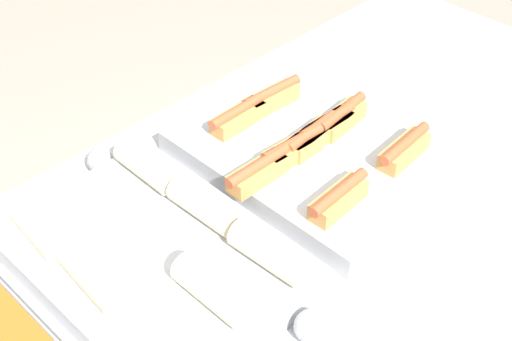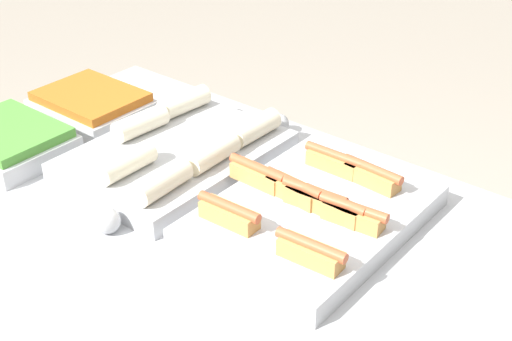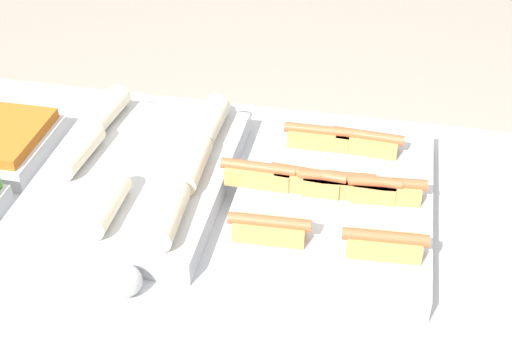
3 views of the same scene
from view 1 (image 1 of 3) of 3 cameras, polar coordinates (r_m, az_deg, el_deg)
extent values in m
cube|color=#B7BABF|center=(1.80, 2.06, -12.15)|extent=(1.79, 0.74, 0.94)
cube|color=#B7BABF|center=(1.48, 4.29, 1.16)|extent=(0.38, 0.52, 0.05)
cube|color=tan|center=(1.45, 4.43, 2.52)|extent=(0.13, 0.05, 0.04)
cylinder|color=#C15633|center=(1.44, 4.47, 3.15)|extent=(0.15, 0.03, 0.02)
cube|color=tan|center=(1.36, 0.15, -0.30)|extent=(0.13, 0.05, 0.04)
cylinder|color=#C15633|center=(1.35, 0.15, 0.35)|extent=(0.15, 0.02, 0.02)
cube|color=tan|center=(1.51, -1.42, 4.19)|extent=(0.13, 0.05, 0.04)
cylinder|color=#C15633|center=(1.49, -1.44, 4.82)|extent=(0.15, 0.02, 0.02)
cube|color=tan|center=(1.51, 6.95, 4.03)|extent=(0.13, 0.06, 0.04)
cylinder|color=#C15633|center=(1.50, 7.01, 4.65)|extent=(0.15, 0.04, 0.02)
cube|color=tan|center=(1.32, 6.60, -2.39)|extent=(0.13, 0.05, 0.04)
cylinder|color=#C15633|center=(1.30, 6.67, -1.74)|extent=(0.15, 0.03, 0.02)
cube|color=tan|center=(1.45, 11.75, 1.52)|extent=(0.13, 0.05, 0.04)
cylinder|color=#C15633|center=(1.44, 11.85, 2.15)|extent=(0.15, 0.03, 0.02)
cube|color=tan|center=(1.56, 1.29, 5.74)|extent=(0.13, 0.05, 0.04)
cylinder|color=#C15633|center=(1.55, 1.30, 6.36)|extent=(0.15, 0.03, 0.02)
cube|color=tan|center=(1.48, 5.82, 3.29)|extent=(0.13, 0.05, 0.04)
cylinder|color=#C15633|center=(1.47, 5.87, 3.92)|extent=(0.15, 0.02, 0.02)
cube|color=tan|center=(1.42, 2.87, 1.61)|extent=(0.13, 0.05, 0.04)
cylinder|color=#C15633|center=(1.41, 2.90, 2.25)|extent=(0.15, 0.03, 0.02)
cube|color=#B7BABF|center=(1.27, -8.13, -7.13)|extent=(0.37, 0.51, 0.05)
cylinder|color=beige|center=(1.38, -8.69, 0.39)|extent=(0.06, 0.15, 0.05)
cylinder|color=beige|center=(1.15, -3.49, -9.48)|extent=(0.05, 0.15, 0.05)
cylinder|color=beige|center=(1.29, -4.27, -2.68)|extent=(0.06, 0.15, 0.05)
cylinder|color=beige|center=(1.30, -16.91, -4.48)|extent=(0.07, 0.15, 0.05)
cylinder|color=beige|center=(1.20, 1.07, -6.52)|extent=(0.06, 0.15, 0.05)
cylinder|color=beige|center=(1.20, -12.98, -8.23)|extent=(0.06, 0.15, 0.05)
sphere|color=#B2B5BA|center=(1.17, 4.42, -12.34)|extent=(0.06, 0.06, 0.06)
cylinder|color=#B2B5BA|center=(1.46, -16.08, -2.08)|extent=(0.25, 0.01, 0.01)
sphere|color=#B2B5BA|center=(1.49, -12.34, 0.80)|extent=(0.06, 0.06, 0.06)
camera|label=2|loc=(1.62, 61.92, 19.09)|focal=50.00mm
camera|label=3|loc=(1.03, 69.76, 12.82)|focal=50.00mm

